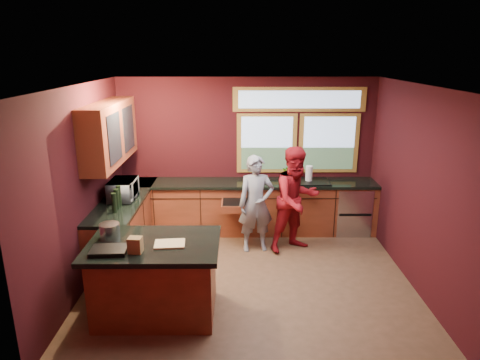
{
  "coord_description": "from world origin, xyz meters",
  "views": [
    {
      "loc": [
        -0.16,
        -5.44,
        3.1
      ],
      "look_at": [
        -0.13,
        0.4,
        1.35
      ],
      "focal_mm": 32.0,
      "sensor_mm": 36.0,
      "label": 1
    }
  ],
  "objects_px": {
    "person_grey": "(256,204)",
    "stock_pot": "(110,231)",
    "island": "(156,278)",
    "cutting_board": "(170,244)",
    "person_red": "(296,200)"
  },
  "relations": [
    {
      "from": "island",
      "to": "cutting_board",
      "type": "relative_size",
      "value": 4.43
    },
    {
      "from": "island",
      "to": "stock_pot",
      "type": "relative_size",
      "value": 6.46
    },
    {
      "from": "island",
      "to": "cutting_board",
      "type": "distance_m",
      "value": 0.52
    },
    {
      "from": "person_red",
      "to": "cutting_board",
      "type": "bearing_deg",
      "value": -160.56
    },
    {
      "from": "island",
      "to": "person_red",
      "type": "bearing_deg",
      "value": 42.92
    },
    {
      "from": "person_grey",
      "to": "cutting_board",
      "type": "distance_m",
      "value": 2.13
    },
    {
      "from": "cutting_board",
      "to": "stock_pot",
      "type": "relative_size",
      "value": 1.46
    },
    {
      "from": "person_grey",
      "to": "cutting_board",
      "type": "relative_size",
      "value": 4.49
    },
    {
      "from": "person_grey",
      "to": "stock_pot",
      "type": "distance_m",
      "value": 2.47
    },
    {
      "from": "person_red",
      "to": "island",
      "type": "bearing_deg",
      "value": -164.49
    },
    {
      "from": "person_red",
      "to": "stock_pot",
      "type": "bearing_deg",
      "value": -173.89
    },
    {
      "from": "person_red",
      "to": "stock_pot",
      "type": "relative_size",
      "value": 7.12
    },
    {
      "from": "person_grey",
      "to": "stock_pot",
      "type": "xyz_separation_m",
      "value": [
        -1.84,
        -1.63,
        0.25
      ]
    },
    {
      "from": "island",
      "to": "person_grey",
      "type": "bearing_deg",
      "value": 54.13
    },
    {
      "from": "cutting_board",
      "to": "stock_pot",
      "type": "distance_m",
      "value": 0.78
    }
  ]
}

